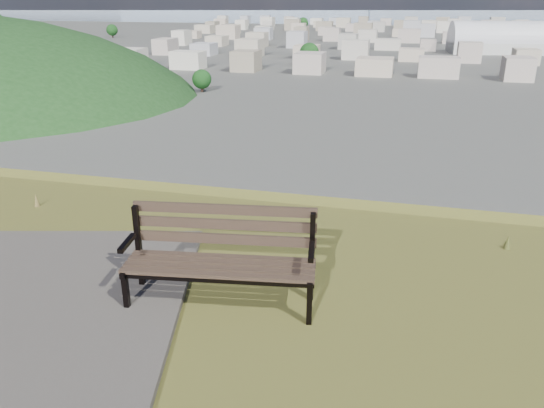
# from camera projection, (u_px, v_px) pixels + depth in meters

# --- Properties ---
(park_bench) EXTENTS (1.86, 0.83, 0.94)m
(park_bench) POSITION_uv_depth(u_px,v_px,m) (221.00, 252.00, 5.05)
(park_bench) COLOR #3E2E24
(park_bench) RESTS_ON hilltop_mesa
(gravel_patch) EXTENTS (3.40, 4.20, 0.07)m
(gravel_patch) POSITION_uv_depth(u_px,v_px,m) (39.00, 317.00, 4.92)
(gravel_patch) COLOR #55514A
(gravel_patch) RESTS_ON hilltop_mesa
(arena) EXTENTS (51.28, 27.61, 20.59)m
(arena) POSITION_uv_depth(u_px,v_px,m) (500.00, 43.00, 267.49)
(arena) COLOR silver
(arena) RESTS_ON ground
(city_blocks) EXTENTS (395.00, 361.00, 7.00)m
(city_blocks) POSITION_uv_depth(u_px,v_px,m) (412.00, 32.00, 367.20)
(city_blocks) COLOR beige
(city_blocks) RESTS_ON ground
(city_trees) EXTENTS (406.52, 387.20, 9.98)m
(city_trees) POSITION_uv_depth(u_px,v_px,m) (364.00, 37.00, 304.83)
(city_trees) COLOR #35221A
(city_trees) RESTS_ON ground
(bay_water) EXTENTS (2400.00, 700.00, 0.12)m
(bay_water) POSITION_uv_depth(u_px,v_px,m) (415.00, 14.00, 823.89)
(bay_water) COLOR #889FAE
(bay_water) RESTS_ON ground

